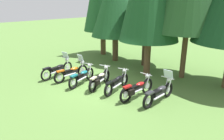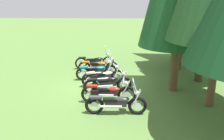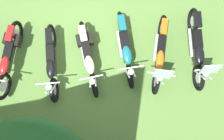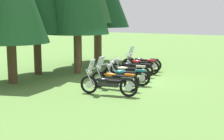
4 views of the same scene
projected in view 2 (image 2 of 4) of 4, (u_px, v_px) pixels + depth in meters
ground_plane at (102, 86)px, 12.26m from camera, size 80.00×80.00×0.00m
motorcycle_0 at (95, 61)px, 15.01m from camera, size 0.72×2.35×1.38m
motorcycle_1 at (99, 66)px, 14.04m from camera, size 0.71×2.29×1.37m
motorcycle_2 at (97, 71)px, 13.13m from camera, size 0.90×2.17×1.01m
motorcycle_3 at (103, 77)px, 12.17m from camera, size 0.96×2.11×1.02m
motorcycle_4 at (108, 84)px, 11.23m from camera, size 0.76×2.20×1.00m
motorcycle_5 at (108, 93)px, 10.07m from camera, size 0.67×2.27×1.04m
motorcycle_6 at (117, 103)px, 9.13m from camera, size 0.65×2.31×1.36m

